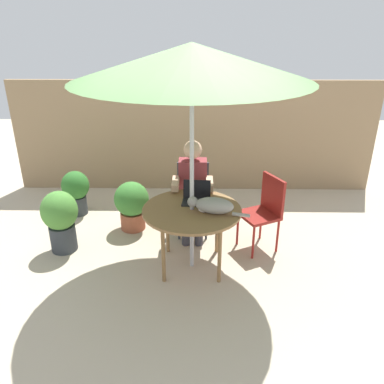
# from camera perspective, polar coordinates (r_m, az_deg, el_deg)

# --- Properties ---
(ground_plane) EXTENTS (14.00, 14.00, 0.00)m
(ground_plane) POSITION_cam_1_polar(r_m,az_deg,el_deg) (4.42, -0.02, -10.82)
(ground_plane) COLOR #BCAD93
(fence_back) EXTENTS (5.63, 0.08, 1.73)m
(fence_back) POSITION_cam_1_polar(r_m,az_deg,el_deg) (6.07, 0.30, 8.19)
(fence_back) COLOR #937756
(fence_back) RESTS_ON ground
(patio_table) EXTENTS (1.05, 1.05, 0.71)m
(patio_table) POSITION_cam_1_polar(r_m,az_deg,el_deg) (4.08, -0.02, -3.22)
(patio_table) COLOR olive
(patio_table) RESTS_ON ground
(patio_umbrella) EXTENTS (2.24, 2.24, 2.36)m
(patio_umbrella) POSITION_cam_1_polar(r_m,az_deg,el_deg) (3.64, -0.02, 18.71)
(patio_umbrella) COLOR #B7B7BC
(patio_umbrella) RESTS_ON ground
(chair_occupied) EXTENTS (0.40, 0.40, 0.90)m
(chair_occupied) POSITION_cam_1_polar(r_m,az_deg,el_deg) (4.88, 0.13, -0.06)
(chair_occupied) COLOR #33383F
(chair_occupied) RESTS_ON ground
(chair_empty) EXTENTS (0.54, 0.54, 0.90)m
(chair_empty) POSITION_cam_1_polar(r_m,az_deg,el_deg) (4.58, 10.80, -2.22)
(chair_empty) COLOR maroon
(chair_empty) RESTS_ON ground
(person_seated) EXTENTS (0.48, 0.48, 1.24)m
(person_seated) POSITION_cam_1_polar(r_m,az_deg,el_deg) (4.67, 0.10, 1.04)
(person_seated) COLOR maroon
(person_seated) RESTS_ON ground
(laptop) EXTENTS (0.32, 0.27, 0.21)m
(laptop) POSITION_cam_1_polar(r_m,az_deg,el_deg) (4.21, 0.67, -0.51)
(laptop) COLOR black
(laptop) RESTS_ON patio_table
(cat) EXTENTS (0.64, 0.27, 0.17)m
(cat) POSITION_cam_1_polar(r_m,az_deg,el_deg) (3.94, 2.96, -2.01)
(cat) COLOR gray
(cat) RESTS_ON patio_table
(potted_plant_near_fence) EXTENTS (0.45, 0.45, 0.65)m
(potted_plant_near_fence) POSITION_cam_1_polar(r_m,az_deg,el_deg) (5.04, -8.92, -1.69)
(potted_plant_near_fence) COLOR #9E5138
(potted_plant_near_fence) RESTS_ON ground
(potted_plant_by_chair) EXTENTS (0.38, 0.38, 0.64)m
(potted_plant_by_chair) POSITION_cam_1_polar(r_m,az_deg,el_deg) (5.60, -16.84, 0.29)
(potted_plant_by_chair) COLOR #33383D
(potted_plant_by_chair) RESTS_ON ground
(potted_plant_corner) EXTENTS (0.42, 0.42, 0.75)m
(potted_plant_corner) POSITION_cam_1_polar(r_m,az_deg,el_deg) (4.74, -18.94, -3.65)
(potted_plant_corner) COLOR #33383D
(potted_plant_corner) RESTS_ON ground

